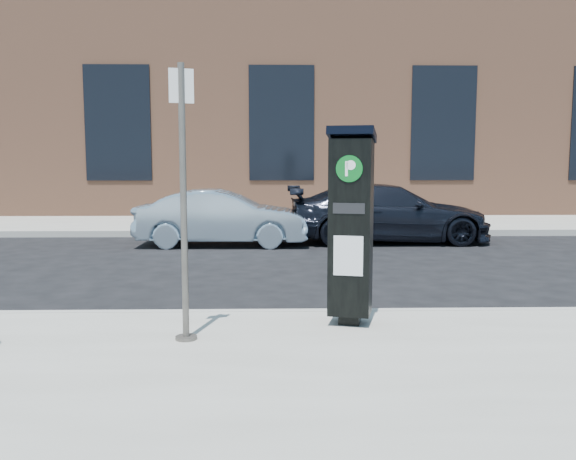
{
  "coord_description": "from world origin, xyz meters",
  "views": [
    {
      "loc": [
        -0.25,
        -6.95,
        1.9
      ],
      "look_at": [
        -0.07,
        0.5,
        1.03
      ],
      "focal_mm": 38.0,
      "sensor_mm": 36.0,
      "label": 1
    }
  ],
  "objects_px": {
    "car_silver": "(222,218)",
    "car_dark": "(388,213)",
    "parking_kiosk": "(351,224)",
    "sign_pole": "(184,205)"
  },
  "relations": [
    {
      "from": "car_silver",
      "to": "car_dark",
      "type": "xyz_separation_m",
      "value": [
        3.77,
        0.48,
        0.05
      ]
    },
    {
      "from": "car_silver",
      "to": "parking_kiosk",
      "type": "bearing_deg",
      "value": -163.53
    },
    {
      "from": "parking_kiosk",
      "to": "car_dark",
      "type": "xyz_separation_m",
      "value": [
        1.82,
        7.52,
        -0.55
      ]
    },
    {
      "from": "sign_pole",
      "to": "car_silver",
      "type": "xyz_separation_m",
      "value": [
        -0.28,
        7.59,
        -0.84
      ]
    },
    {
      "from": "sign_pole",
      "to": "car_dark",
      "type": "height_order",
      "value": "sign_pole"
    },
    {
      "from": "sign_pole",
      "to": "car_dark",
      "type": "distance_m",
      "value": 8.83
    },
    {
      "from": "parking_kiosk",
      "to": "car_dark",
      "type": "bearing_deg",
      "value": 90.77
    },
    {
      "from": "car_silver",
      "to": "car_dark",
      "type": "relative_size",
      "value": 0.81
    },
    {
      "from": "parking_kiosk",
      "to": "sign_pole",
      "type": "bearing_deg",
      "value": -147.48
    },
    {
      "from": "parking_kiosk",
      "to": "sign_pole",
      "type": "height_order",
      "value": "sign_pole"
    }
  ]
}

